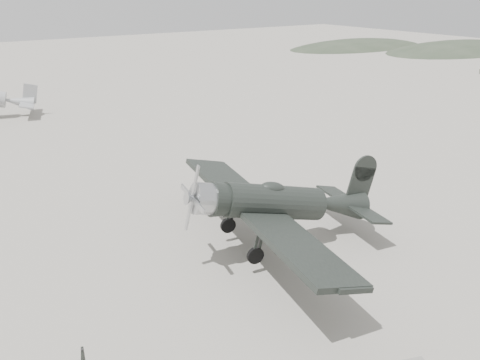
% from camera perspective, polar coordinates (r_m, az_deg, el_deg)
% --- Properties ---
extents(ground, '(160.00, 160.00, 0.00)m').
position_cam_1_polar(ground, '(20.61, 0.58, -3.96)').
color(ground, gray).
rests_on(ground, ground).
extents(hill_east_north, '(36.00, 18.00, 6.00)m').
position_cam_1_polar(hill_east_north, '(83.16, 25.22, 14.15)').
color(hill_east_north, '#303C2B').
rests_on(hill_east_north, ground).
extents(hill_northeast, '(32.00, 16.00, 5.20)m').
position_cam_1_polar(hill_northeast, '(82.38, 14.12, 15.49)').
color(hill_northeast, '#303C2B').
rests_on(hill_northeast, ground).
extents(lowwing_monoplane, '(7.77, 10.81, 3.47)m').
position_cam_1_polar(lowwing_monoplane, '(17.26, 5.12, -2.80)').
color(lowwing_monoplane, black).
rests_on(lowwing_monoplane, ground).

